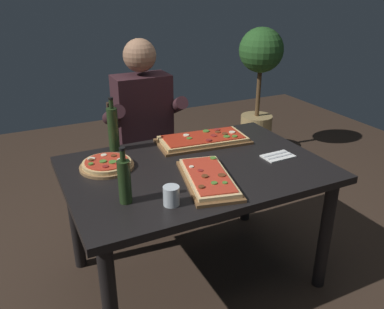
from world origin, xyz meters
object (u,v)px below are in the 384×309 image
at_px(dining_table, 196,182).
at_px(tumbler_near_camera, 171,197).
at_px(pizza_rectangular_front, 203,140).
at_px(seated_diner, 145,126).
at_px(pizza_round_far, 107,164).
at_px(wine_bottle_dark, 113,128).
at_px(pizza_rectangular_left, 208,178).
at_px(oil_bottle_amber, 124,180).
at_px(diner_chair, 141,153).
at_px(potted_plant_corner, 259,79).

height_order(dining_table, tumbler_near_camera, tumbler_near_camera).
relative_size(pizza_rectangular_front, seated_diner, 0.45).
relative_size(pizza_round_far, wine_bottle_dark, 0.91).
xyz_separation_m(pizza_rectangular_left, tumbler_near_camera, (-0.25, -0.12, 0.02)).
bearing_deg(pizza_rectangular_left, seated_diner, 90.10).
xyz_separation_m(dining_table, tumbler_near_camera, (-0.28, -0.31, 0.13)).
bearing_deg(wine_bottle_dark, dining_table, -51.35).
distance_m(dining_table, oil_bottle_amber, 0.54).
bearing_deg(pizza_round_far, pizza_rectangular_front, 8.57).
bearing_deg(diner_chair, dining_table, -88.14).
bearing_deg(potted_plant_corner, seated_diner, -152.71).
height_order(pizza_rectangular_left, seated_diner, seated_diner).
bearing_deg(seated_diner, pizza_rectangular_left, -89.90).
relative_size(oil_bottle_amber, tumbler_near_camera, 2.98).
distance_m(dining_table, pizza_round_far, 0.50).
bearing_deg(dining_table, potted_plant_corner, 45.82).
bearing_deg(diner_chair, oil_bottle_amber, -112.19).
distance_m(pizza_round_far, diner_chair, 0.83).
relative_size(pizza_rectangular_front, wine_bottle_dark, 1.83).
height_order(pizza_rectangular_front, wine_bottle_dark, wine_bottle_dark).
height_order(dining_table, pizza_rectangular_left, pizza_rectangular_left).
distance_m(pizza_rectangular_left, seated_diner, 0.93).
xyz_separation_m(pizza_round_far, seated_diner, (0.41, 0.54, -0.02)).
xyz_separation_m(pizza_rectangular_front, potted_plant_corner, (1.27, 1.22, 0.01)).
relative_size(dining_table, oil_bottle_amber, 5.19).
bearing_deg(pizza_rectangular_left, dining_table, 82.11).
relative_size(pizza_round_far, tumbler_near_camera, 3.24).
bearing_deg(oil_bottle_amber, potted_plant_corner, 41.61).
bearing_deg(seated_diner, diner_chair, 90.00).
xyz_separation_m(pizza_rectangular_left, seated_diner, (-0.00, 0.93, -0.02)).
xyz_separation_m(pizza_rectangular_front, oil_bottle_amber, (-0.65, -0.49, 0.09)).
relative_size(dining_table, potted_plant_corner, 1.10).
relative_size(wine_bottle_dark, diner_chair, 0.37).
xyz_separation_m(tumbler_near_camera, potted_plant_corner, (1.74, 1.82, -0.01)).
distance_m(oil_bottle_amber, tumbler_near_camera, 0.22).
xyz_separation_m(wine_bottle_dark, diner_chair, (0.31, 0.44, -0.39)).
bearing_deg(pizza_rectangular_left, pizza_rectangular_front, 65.25).
xyz_separation_m(oil_bottle_amber, potted_plant_corner, (1.92, 1.71, -0.08)).
xyz_separation_m(pizza_rectangular_front, pizza_rectangular_left, (-0.22, -0.48, -0.00)).
relative_size(dining_table, seated_diner, 1.05).
bearing_deg(tumbler_near_camera, seated_diner, 76.43).
bearing_deg(diner_chair, potted_plant_corner, 23.53).
height_order(diner_chair, potted_plant_corner, potted_plant_corner).
bearing_deg(pizza_rectangular_left, tumbler_near_camera, -153.88).
height_order(pizza_round_far, diner_chair, diner_chair).
height_order(pizza_rectangular_left, diner_chair, diner_chair).
distance_m(pizza_rectangular_front, pizza_round_far, 0.64).
bearing_deg(diner_chair, pizza_rectangular_front, -68.60).
bearing_deg(diner_chair, tumbler_near_camera, -102.22).
bearing_deg(pizza_rectangular_front, tumbler_near_camera, -128.24).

